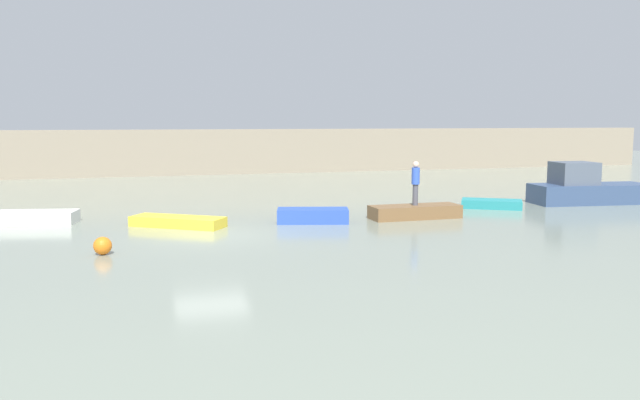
% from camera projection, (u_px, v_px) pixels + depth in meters
% --- Properties ---
extents(ground_plane, '(120.00, 120.00, 0.00)m').
position_uv_depth(ground_plane, '(210.00, 236.00, 21.83)').
color(ground_plane, gray).
extents(embankment_wall, '(80.00, 1.20, 3.25)m').
position_uv_depth(embankment_wall, '(167.00, 153.00, 45.46)').
color(embankment_wall, gray).
rests_on(embankment_wall, ground_plane).
extents(motorboat, '(5.77, 2.57, 1.97)m').
position_uv_depth(motorboat, '(586.00, 189.00, 30.18)').
color(motorboat, '#33476B').
rests_on(motorboat, ground_plane).
extents(rowboat_white, '(3.21, 1.86, 0.47)m').
position_uv_depth(rowboat_white, '(35.00, 217.00, 24.33)').
color(rowboat_white, white).
rests_on(rowboat_white, ground_plane).
extents(rowboat_yellow, '(3.54, 2.90, 0.38)m').
position_uv_depth(rowboat_yellow, '(178.00, 222.00, 23.63)').
color(rowboat_yellow, gold).
rests_on(rowboat_yellow, ground_plane).
extents(rowboat_blue, '(2.91, 1.79, 0.54)m').
position_uv_depth(rowboat_blue, '(313.00, 216.00, 24.56)').
color(rowboat_blue, '#2B4CAD').
rests_on(rowboat_blue, ground_plane).
extents(rowboat_brown, '(3.68, 1.23, 0.53)m').
position_uv_depth(rowboat_brown, '(415.00, 212.00, 25.63)').
color(rowboat_brown, brown).
rests_on(rowboat_brown, ground_plane).
extents(rowboat_teal, '(2.87, 2.43, 0.38)m').
position_uv_depth(rowboat_teal, '(492.00, 204.00, 28.63)').
color(rowboat_teal, teal).
rests_on(rowboat_teal, ground_plane).
extents(person_blue_shirt, '(0.32, 0.32, 1.77)m').
position_uv_depth(person_blue_shirt, '(416.00, 181.00, 25.48)').
color(person_blue_shirt, '#4C4C56').
rests_on(person_blue_shirt, rowboat_brown).
extents(mooring_buoy, '(0.53, 0.53, 0.53)m').
position_uv_depth(mooring_buoy, '(103.00, 246.00, 18.70)').
color(mooring_buoy, orange).
rests_on(mooring_buoy, ground_plane).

